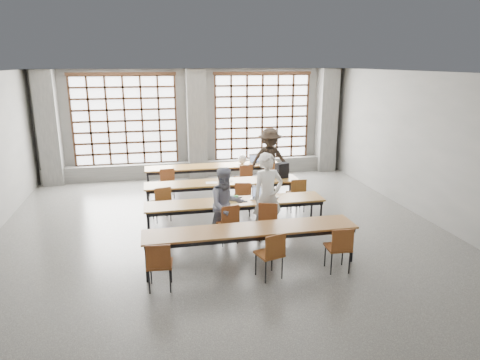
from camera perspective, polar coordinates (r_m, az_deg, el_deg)
The scene contains 39 objects.
floor at distance 9.50m, azimuth -2.03°, elevation -7.53°, with size 11.00×11.00×0.00m, color #474745.
ceiling at distance 8.75m, azimuth -2.25°, elevation 14.07°, with size 11.00×11.00×0.00m, color silver.
wall_back at distance 14.33m, azimuth -5.93°, elevation 7.55°, with size 10.00×10.00×0.00m, color slate.
wall_front at distance 3.97m, azimuth 12.03°, elevation -14.61°, with size 10.00×10.00×0.00m, color slate.
wall_right at distance 10.96m, azimuth 24.64°, elevation 3.75°, with size 11.00×11.00×0.00m, color slate.
column_left at distance 14.30m, azimuth -24.14°, elevation 6.27°, with size 0.60×0.55×3.50m, color #555552.
column_mid at distance 14.06m, azimuth -5.81°, elevation 7.40°, with size 0.60×0.55×3.50m, color #555552.
column_right at distance 15.20m, azimuth 11.46°, elevation 7.78°, with size 0.60×0.55×3.50m, color #555552.
window_left at distance 14.18m, azimuth -15.07°, elevation 7.63°, with size 3.32×0.12×3.00m.
window_right at distance 14.64m, azimuth 2.97°, elevation 8.37°, with size 3.32×0.12×3.00m.
sill_ledge at distance 14.42m, azimuth -5.68°, elevation 1.53°, with size 9.80×0.35×0.50m, color #555552.
desk_row_a at distance 12.77m, azimuth -3.60°, elevation 1.66°, with size 4.00×0.70×0.73m.
desk_row_b at distance 11.06m, azimuth -2.28°, elevation -0.53°, with size 4.00×0.70×0.73m.
desk_row_c at distance 9.53m, azimuth -0.60°, elevation -3.18°, with size 4.00×0.70×0.73m.
desk_row_d at distance 8.01m, azimuth 1.47°, elevation -6.90°, with size 4.00×0.70×0.73m.
chair_back_left at distance 12.08m, azimuth -9.70°, elevation 0.02°, with size 0.45×0.45×0.88m.
chair_back_mid at distance 12.35m, azimuth 0.59°, elevation 0.59°, with size 0.50×0.51×0.88m.
chair_back_right at distance 12.53m, azimuth 4.06°, elevation 0.78°, with size 0.45×0.46×0.88m.
chair_mid_left at distance 10.35m, azimuth -10.35°, elevation -2.64°, with size 0.50×0.51×0.88m.
chair_mid_centre at distance 10.57m, azimuth 0.36°, elevation -2.00°, with size 0.49×0.49×0.88m.
chair_mid_right at distance 10.94m, azimuth 7.61°, elevation -1.52°, with size 0.43×0.44×0.88m.
chair_front_left at distance 8.94m, azimuth -1.58°, elevation -5.34°, with size 0.51×0.51×0.88m.
chair_front_right at distance 9.13m, azimuth 3.75°, elevation -4.93°, with size 0.52×0.53×0.88m.
chair_near_left at distance 7.31m, azimuth -10.72°, elevation -10.61°, with size 0.46×0.46×0.88m.
chair_near_mid at distance 7.56m, azimuth 4.23°, elevation -9.42°, with size 0.52×0.52×0.88m.
chair_near_right at distance 7.99m, azimuth 13.15°, elevation -8.41°, with size 0.45×0.45×0.88m.
student_male at distance 9.11m, azimuth 3.72°, elevation -2.23°, with size 0.69×0.45×1.89m, color white.
student_female at distance 8.96m, azimuth -1.85°, elevation -3.40°, with size 0.79×0.62×1.63m, color #181D48.
student_back at distance 12.56m, azimuth 3.96°, elevation 2.67°, with size 1.21×0.69×1.87m, color black.
laptop_front at distance 9.71m, azimuth 2.60°, elevation -2.05°, with size 0.45×0.42×0.26m.
laptop_back at distance 13.10m, azimuth 2.13°, elevation 2.60°, with size 0.41×0.36×0.26m.
mouse at distance 9.71m, azimuth 4.94°, elevation -2.36°, with size 0.10×0.06×0.04m, color white.
green_box at distance 9.56m, azimuth -0.99°, elevation -2.42°, with size 0.25×0.09×0.09m, color green.
phone at distance 9.45m, azimuth 0.59°, elevation -2.88°, with size 0.13×0.06×0.01m, color black.
paper_sheet_b at distance 10.95m, azimuth -3.79°, elevation -0.35°, with size 0.30×0.21×0.00m, color white.
paper_sheet_c at distance 11.05m, azimuth -1.77°, elevation -0.17°, with size 0.30×0.21×0.00m, color silver.
backpack at distance 11.40m, azimuth 5.62°, elevation 1.28°, with size 0.32×0.20×0.40m, color black.
plastic_bag at distance 12.93m, azimuth 0.30°, elevation 2.81°, with size 0.26×0.21×0.29m, color white.
red_pouch at distance 7.39m, azimuth -10.67°, elevation -10.59°, with size 0.20×0.08×0.06m, color #9E1413.
Camera 1 is at (-1.48, -8.62, 3.72)m, focal length 32.00 mm.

